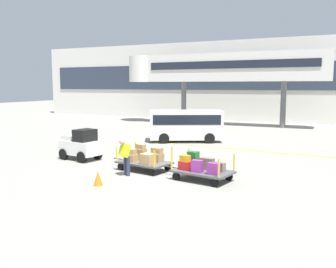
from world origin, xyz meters
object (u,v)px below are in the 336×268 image
at_px(baggage_cart_middle, 201,167).
at_px(baggage_cart_lead, 145,159).
at_px(baggage_handler, 125,155).
at_px(baggage_tug, 81,145).
at_px(safety_cone_near, 98,178).
at_px(shuttle_van, 186,123).

bearing_deg(baggage_cart_middle, baggage_cart_lead, 169.47).
xyz_separation_m(baggage_cart_middle, baggage_handler, (-3.11, -0.67, 0.35)).
bearing_deg(baggage_handler, baggage_cart_middle, 12.13).
bearing_deg(baggage_tug, baggage_cart_middle, -10.58).
bearing_deg(baggage_tug, baggage_handler, -27.07).
relative_size(baggage_tug, baggage_handler, 1.45).
distance_m(baggage_tug, safety_cone_near, 5.28).
bearing_deg(baggage_cart_middle, safety_cone_near, -143.24).
relative_size(baggage_cart_middle, baggage_handler, 1.97).
xyz_separation_m(baggage_tug, baggage_handler, (3.85, -1.97, 0.11)).
bearing_deg(shuttle_van, baggage_cart_middle, -64.45).
height_order(baggage_cart_middle, baggage_handler, baggage_handler).
height_order(baggage_tug, safety_cone_near, baggage_tug).
distance_m(baggage_cart_lead, shuttle_van, 8.94).
bearing_deg(baggage_cart_middle, baggage_handler, -167.87).
height_order(baggage_handler, safety_cone_near, baggage_handler).
bearing_deg(baggage_tug, safety_cone_near, -44.96).
relative_size(baggage_tug, baggage_cart_lead, 0.74).
height_order(baggage_cart_middle, safety_cone_near, baggage_cart_middle).
height_order(baggage_cart_lead, baggage_cart_middle, same).
height_order(baggage_tug, baggage_cart_lead, baggage_tug).
bearing_deg(shuttle_van, baggage_handler, -82.36).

